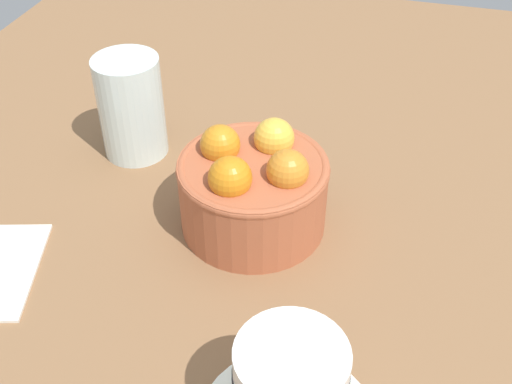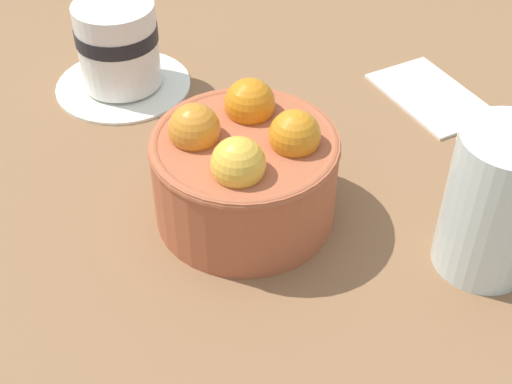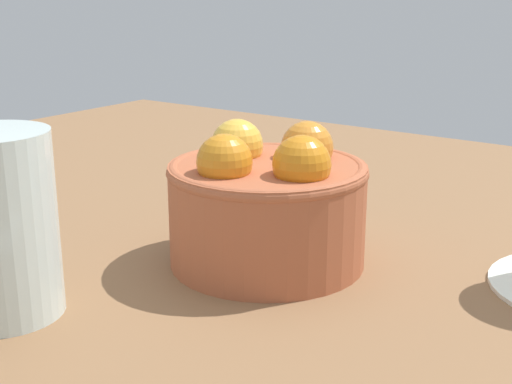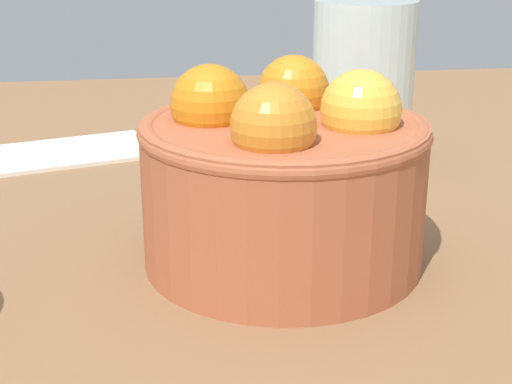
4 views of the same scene
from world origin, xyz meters
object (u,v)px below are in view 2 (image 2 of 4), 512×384
object	(u,v)px
terracotta_bowl	(245,169)
coffee_cup	(119,49)
folded_napkin	(431,95)
water_glass	(496,203)

from	to	relation	value
terracotta_bowl	coffee_cup	distance (cm)	22.04
terracotta_bowl	folded_napkin	size ratio (longest dim) A/B	1.20
terracotta_bowl	coffee_cup	world-z (taller)	terracotta_bowl
water_glass	folded_napkin	world-z (taller)	water_glass
water_glass	folded_napkin	size ratio (longest dim) A/B	0.96
coffee_cup	water_glass	distance (cm)	37.86
terracotta_bowl	folded_napkin	xyz separation A→B (cm)	(12.52, -20.77, -4.26)
terracotta_bowl	water_glass	size ratio (longest dim) A/B	1.25
water_glass	coffee_cup	bearing A→B (deg)	40.17
terracotta_bowl	folded_napkin	distance (cm)	24.62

